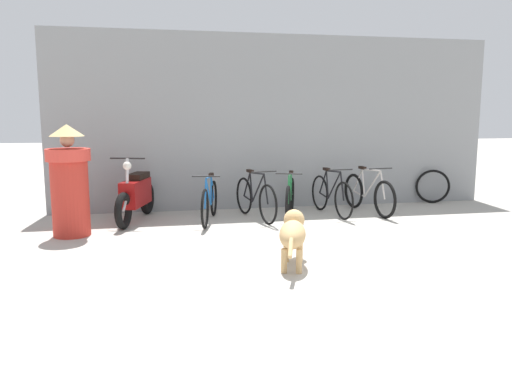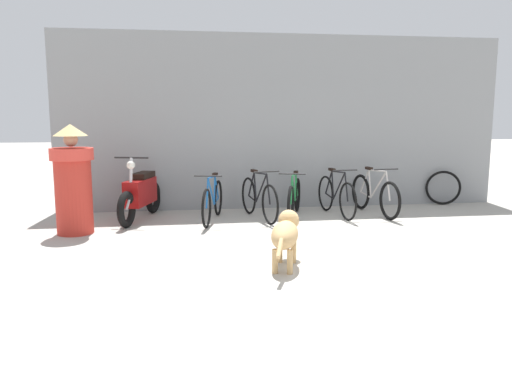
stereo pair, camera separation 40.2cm
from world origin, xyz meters
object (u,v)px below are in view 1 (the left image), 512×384
bicycle_0 (210,202)px  person_in_robes (69,181)px  bicycle_1 (255,198)px  bicycle_3 (331,195)px  motorcycle (136,195)px  stray_dog (293,232)px  bicycle_4 (368,194)px  spare_tire_left (433,186)px  bicycle_2 (290,198)px

bicycle_0 → person_in_robes: person_in_robes is taller
bicycle_1 → bicycle_3: size_ratio=1.01×
motorcycle → bicycle_1: bearing=100.3°
person_in_robes → stray_dog: bearing=112.4°
bicycle_0 → motorcycle: size_ratio=0.91×
bicycle_4 → motorcycle: bearing=-98.8°
bicycle_3 → spare_tire_left: size_ratio=2.32×
bicycle_4 → bicycle_1: bearing=-94.3°
bicycle_0 → bicycle_1: bicycle_1 is taller
bicycle_3 → motorcycle: size_ratio=0.90×
bicycle_2 → motorcycle: bearing=-73.3°
bicycle_1 → bicycle_2: bicycle_1 is taller
bicycle_4 → bicycle_3: bearing=-96.2°
bicycle_1 → motorcycle: bearing=-109.3°
bicycle_2 → stray_dog: bearing=4.4°
stray_dog → spare_tire_left: 5.43m
bicycle_4 → stray_dog: bearing=-45.3°
bicycle_0 → bicycle_2: 1.48m
bicycle_2 → stray_dog: (-0.75, -2.91, 0.07)m
stray_dog → spare_tire_left: bearing=-29.8°
stray_dog → bicycle_4: bearing=-19.9°
bicycle_0 → person_in_robes: bearing=-60.2°
bicycle_3 → bicycle_4: 0.73m
bicycle_1 → bicycle_4: 2.17m
bicycle_2 → motorcycle: motorcycle is taller
bicycle_3 → bicycle_4: bicycle_4 is taller
bicycle_0 → spare_tire_left: bearing=115.5°
bicycle_3 → person_in_robes: (-4.39, -0.79, 0.47)m
bicycle_3 → person_in_robes: size_ratio=0.97×
bicycle_0 → bicycle_1: 0.81m
bicycle_2 → bicycle_3: size_ratio=1.00×
person_in_robes → spare_tire_left: bearing=161.4°
bicycle_2 → motorcycle: (-2.70, 0.10, 0.11)m
bicycle_2 → stray_dog: size_ratio=1.30×
bicycle_4 → person_in_robes: bearing=-88.7°
bicycle_0 → bicycle_1: bearing=110.0°
bicycle_0 → stray_dog: bearing=29.0°
bicycle_1 → bicycle_3: bicycle_1 is taller
bicycle_4 → motorcycle: 4.21m
person_in_robes → spare_tire_left: person_in_robes is taller
bicycle_0 → stray_dog: 2.81m
bicycle_2 → person_in_robes: person_in_robes is taller
motorcycle → bicycle_3: bearing=104.5°
bicycle_1 → motorcycle: motorcycle is taller
person_in_robes → motorcycle: bearing=-166.8°
motorcycle → person_in_robes: (-0.92, -0.90, 0.39)m
stray_dog → motorcycle: bearing=50.7°
bicycle_0 → bicycle_2: bicycle_0 is taller
bicycle_0 → bicycle_4: bicycle_4 is taller
bicycle_1 → bicycle_3: 1.44m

